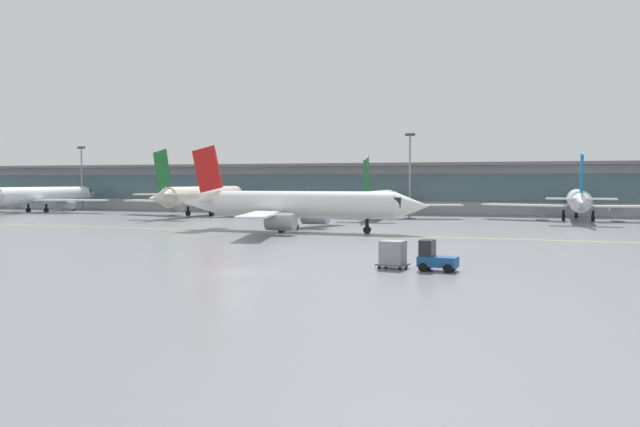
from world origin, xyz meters
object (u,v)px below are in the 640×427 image
(apron_light_mast_1, at_px, (410,170))
(gate_airplane_1, at_px, (204,197))
(taxiing_regional_jet, at_px, (300,205))
(cargo_dolly_lead, at_px, (393,253))
(baggage_tug, at_px, (435,258))
(gate_airplane_2, at_px, (379,200))
(gate_airplane_0, at_px, (43,196))
(gate_airplane_3, at_px, (578,200))
(apron_light_mast_0, at_px, (82,175))

(apron_light_mast_1, bearing_deg, gate_airplane_1, -158.77)
(taxiing_regional_jet, xyz_separation_m, cargo_dolly_lead, (17.14, -29.85, -2.14))
(baggage_tug, bearing_deg, taxiing_regional_jet, 131.68)
(gate_airplane_2, bearing_deg, baggage_tug, -167.62)
(gate_airplane_2, relative_size, cargo_dolly_lead, 12.97)
(gate_airplane_0, height_order, gate_airplane_3, gate_airplane_0)
(apron_light_mast_0, bearing_deg, taxiing_regional_jet, -34.88)
(gate_airplane_3, distance_m, taxiing_regional_jet, 48.11)
(gate_airplane_1, bearing_deg, apron_light_mast_1, -67.36)
(gate_airplane_0, bearing_deg, apron_light_mast_0, 6.84)
(baggage_tug, xyz_separation_m, apron_light_mast_0, (-86.25, 76.38, 6.64))
(gate_airplane_2, relative_size, gate_airplane_3, 0.95)
(apron_light_mast_0, height_order, apron_light_mast_1, apron_light_mast_1)
(gate_airplane_0, xyz_separation_m, apron_light_mast_1, (71.33, 10.99, 4.84))
(baggage_tug, bearing_deg, gate_airplane_0, 151.70)
(baggage_tug, bearing_deg, gate_airplane_3, 85.75)
(gate_airplane_0, relative_size, baggage_tug, 11.82)
(gate_airplane_0, bearing_deg, taxiing_regional_jet, -114.22)
(apron_light_mast_0, bearing_deg, baggage_tug, -41.53)
(gate_airplane_3, height_order, apron_light_mast_0, apron_light_mast_0)
(taxiing_regional_jet, xyz_separation_m, apron_light_mast_0, (-66.14, 46.11, 4.33))
(cargo_dolly_lead, height_order, apron_light_mast_0, apron_light_mast_0)
(gate_airplane_2, xyz_separation_m, gate_airplane_3, (31.18, 1.68, 0.15))
(apron_light_mast_1, bearing_deg, gate_airplane_3, -19.04)
(gate_airplane_0, xyz_separation_m, baggage_tug, (85.17, -62.79, -2.36))
(gate_airplane_2, bearing_deg, apron_light_mast_1, -19.21)
(gate_airplane_2, height_order, cargo_dolly_lead, gate_airplane_2)
(taxiing_regional_jet, bearing_deg, gate_airplane_2, 87.67)
(gate_airplane_1, height_order, baggage_tug, gate_airplane_1)
(gate_airplane_2, bearing_deg, gate_airplane_3, -89.89)
(gate_airplane_3, xyz_separation_m, apron_light_mast_1, (-27.89, 9.62, 4.98))
(taxiing_regional_jet, bearing_deg, cargo_dolly_lead, -57.21)
(cargo_dolly_lead, bearing_deg, gate_airplane_0, 150.91)
(gate_airplane_1, height_order, apron_light_mast_0, apron_light_mast_0)
(gate_airplane_1, height_order, apron_light_mast_1, apron_light_mast_1)
(apron_light_mast_0, distance_m, apron_light_mast_1, 72.45)
(taxiing_regional_jet, distance_m, apron_light_mast_0, 80.74)
(baggage_tug, bearing_deg, gate_airplane_1, 136.88)
(apron_light_mast_0, xyz_separation_m, apron_light_mast_1, (72.40, -2.60, 0.56))
(cargo_dolly_lead, bearing_deg, gate_airplane_3, 83.16)
(gate_airplane_0, height_order, gate_airplane_2, gate_airplane_0)
(gate_airplane_3, relative_size, baggage_tug, 11.31)
(gate_airplane_0, height_order, gate_airplane_1, gate_airplane_1)
(gate_airplane_3, bearing_deg, apron_light_mast_0, 85.75)
(gate_airplane_3, xyz_separation_m, baggage_tug, (-14.04, -64.16, -2.22))
(gate_airplane_2, distance_m, apron_light_mast_1, 12.84)
(gate_airplane_2, distance_m, baggage_tug, 64.82)
(gate_airplane_3, bearing_deg, gate_airplane_0, 93.49)
(baggage_tug, relative_size, apron_light_mast_1, 0.19)
(gate_airplane_1, distance_m, taxiing_regional_jet, 41.33)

